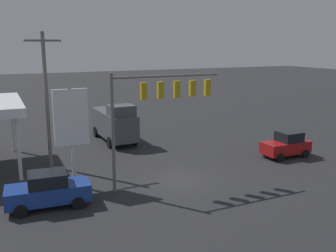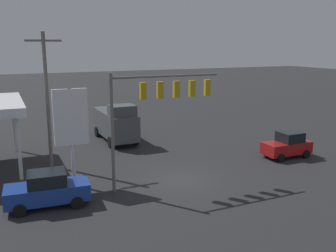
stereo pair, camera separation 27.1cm
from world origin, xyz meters
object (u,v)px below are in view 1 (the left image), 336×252
(price_sign, at_px, (71,121))
(sedan_far, at_px, (48,190))
(delivery_truck, at_px, (115,123))
(hatchback_crossing, at_px, (286,145))
(traffic_signal_assembly, at_px, (159,99))
(utility_pole, at_px, (47,98))

(price_sign, distance_m, sedan_far, 4.42)
(delivery_truck, height_order, sedan_far, delivery_truck)
(hatchback_crossing, bearing_deg, traffic_signal_assembly, 6.56)
(utility_pole, relative_size, delivery_truck, 1.38)
(hatchback_crossing, distance_m, sedan_far, 18.25)
(delivery_truck, distance_m, sedan_far, 14.17)
(utility_pole, xyz_separation_m, delivery_truck, (-6.36, -5.20, -3.32))
(delivery_truck, bearing_deg, sedan_far, -32.58)
(utility_pole, distance_m, sedan_far, 8.03)
(utility_pole, relative_size, price_sign, 1.56)
(utility_pole, distance_m, hatchback_crossing, 18.28)
(price_sign, xyz_separation_m, delivery_truck, (-5.57, -9.59, -2.43))
(price_sign, bearing_deg, sedan_far, 52.75)
(traffic_signal_assembly, xyz_separation_m, hatchback_crossing, (-11.40, -1.31, -4.47))
(traffic_signal_assembly, height_order, delivery_truck, traffic_signal_assembly)
(traffic_signal_assembly, xyz_separation_m, price_sign, (4.90, -1.98, -1.29))
(delivery_truck, bearing_deg, utility_pole, -51.63)
(utility_pole, relative_size, sedan_far, 2.09)
(traffic_signal_assembly, bearing_deg, sedan_far, 3.94)
(price_sign, bearing_deg, delivery_truck, -120.13)
(delivery_truck, bearing_deg, hatchback_crossing, 45.36)
(delivery_truck, height_order, hatchback_crossing, delivery_truck)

